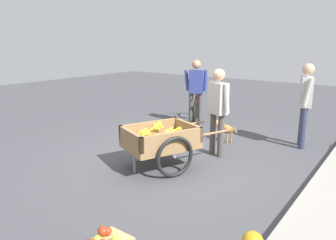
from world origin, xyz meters
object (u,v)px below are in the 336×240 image
Objects in this scene: vendor_person at (218,105)px; fruit_cart at (161,142)px; plastic_bucket at (189,134)px; dog at (224,128)px; bicycle at (196,109)px; bystander_person at (305,98)px; cyclist_person at (196,87)px.

fruit_cart is at bearing -22.67° from vendor_person.
dog is at bearing 119.12° from plastic_bucket.
bicycle is 0.92× the size of bystander_person.
plastic_bucket is at bearing 26.84° from bicycle.
bystander_person is at bearing 114.32° from plastic_bucket.
vendor_person is 1.78m from bystander_person.
cyclist_person is at bearing -153.46° from plastic_bucket.
fruit_cart is at bearing 16.35° from plastic_bucket.
bystander_person is at bearing 84.43° from cyclist_person.
dog is at bearing -67.91° from bystander_person.
bicycle is 0.94× the size of cyclist_person.
plastic_bucket is 0.18× the size of bystander_person.
bystander_person reaches higher than plastic_bucket.
fruit_cart is 6.40× the size of plastic_bucket.
vendor_person is 1.30m from plastic_bucket.
bicycle is at bearing -158.70° from fruit_cart.
bicycle reaches higher than dog.
vendor_person is at bearing 41.81° from cyclist_person.
bystander_person is (0.38, 2.65, 0.61)m from bicycle.
plastic_bucket is at bearing -65.68° from bystander_person.
vendor_person is 0.99× the size of cyclist_person.
vendor_person is at bearing 41.01° from bicycle.
fruit_cart is at bearing -4.67° from dog.
dog is at bearing 53.10° from bicycle.
plastic_bucket is 2.34m from bystander_person.
cyclist_person reaches higher than dog.
bystander_person is (0.25, 2.57, 0.03)m from cyclist_person.
bystander_person is at bearing 112.09° from dog.
vendor_person is 2.43m from bicycle.
bicycle is 0.60m from cyclist_person.
dog is (-0.83, -0.29, -0.65)m from vendor_person.
bystander_person reaches higher than cyclist_person.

